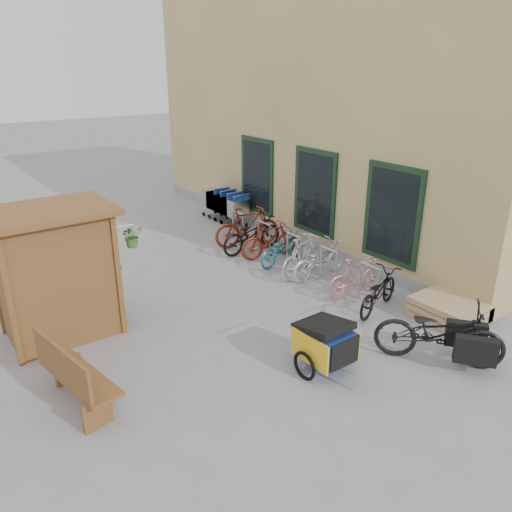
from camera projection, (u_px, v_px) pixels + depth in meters
ground at (282, 336)px, 9.21m from camera, size 80.00×80.00×0.00m
building at (358, 106)px, 14.89m from camera, size 6.07×13.00×7.00m
kiosk at (49, 257)px, 8.69m from camera, size 2.49×1.65×2.40m
bike_rack at (294, 248)px, 12.09m from camera, size 0.05×5.35×0.86m
pallet_stack at (447, 310)px, 9.73m from camera, size 1.00×1.20×0.40m
bench at (73, 375)px, 7.17m from camera, size 0.75×1.69×1.03m
shopping_carts at (224, 202)px, 15.59m from camera, size 0.60×2.01×1.07m
child_trailer at (325, 342)px, 8.04m from camera, size 0.93×1.56×0.92m
cargo_bike at (441, 333)px, 8.23m from camera, size 1.85×2.09×1.09m
person_kiosk at (111, 274)px, 9.71m from camera, size 0.57×0.72×1.74m
bike_0 at (378, 291)px, 10.02m from camera, size 1.69×1.00×0.84m
bike_1 at (356, 276)px, 10.66m from camera, size 1.53×0.59×0.89m
bike_2 at (319, 259)px, 11.61m from camera, size 1.65×0.63×0.86m
bike_3 at (302, 256)px, 11.68m from camera, size 1.68×0.85×0.97m
bike_4 at (282, 248)px, 12.37m from camera, size 1.64×0.81×0.83m
bike_5 at (270, 240)px, 12.74m from camera, size 1.66×0.73×0.96m
bike_6 at (252, 234)px, 13.14m from camera, size 1.87×0.70×0.97m
bike_7 at (247, 227)px, 13.50m from camera, size 1.91×0.96×1.11m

